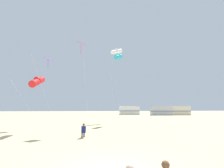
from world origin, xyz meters
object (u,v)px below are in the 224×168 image
at_px(kite_diamond_violet, 48,61).
at_px(kite_diamond_magenta, 81,47).
at_px(kite_tube_cyan, 118,57).
at_px(rv_van_white, 129,110).
at_px(kite_tube_white, 116,51).
at_px(rv_van_silver, 161,111).
at_px(kite_tube_scarlet, 37,81).
at_px(rv_van_cream, 179,111).
at_px(kite_flyer_standing, 83,130).

xyz_separation_m(kite_diamond_violet, kite_diamond_magenta, (4.51, -4.36, 0.55)).
bearing_deg(kite_diamond_violet, kite_tube_cyan, 19.60).
relative_size(kite_tube_cyan, rv_van_white, 1.72).
height_order(kite_tube_white, rv_van_white, kite_tube_white).
relative_size(kite_tube_cyan, rv_van_silver, 1.69).
distance_m(kite_tube_scarlet, rv_van_silver, 42.55).
height_order(kite_diamond_violet, rv_van_cream, kite_diamond_violet).
height_order(kite_flyer_standing, kite_tube_scarlet, kite_tube_scarlet).
xyz_separation_m(kite_tube_white, rv_van_cream, (23.21, 20.51, -11.47)).
relative_size(kite_tube_white, rv_van_silver, 2.05).
bearing_deg(kite_diamond_violet, kite_tube_scarlet, -87.26).
relative_size(kite_tube_cyan, rv_van_cream, 1.71).
xyz_separation_m(rv_van_silver, rv_van_cream, (6.20, 0.36, 0.00)).
bearing_deg(kite_tube_white, kite_diamond_magenta, -115.08).
xyz_separation_m(kite_diamond_magenta, rv_van_silver, (22.76, 32.44, -7.56)).
relative_size(kite_diamond_violet, kite_tube_scarlet, 1.56).
bearing_deg(kite_tube_white, kite_flyer_standing, -108.17).
bearing_deg(rv_van_white, rv_van_silver, -26.86).
xyz_separation_m(kite_flyer_standing, kite_tube_cyan, (4.84, 11.45, 9.87)).
relative_size(kite_tube_cyan, kite_diamond_magenta, 1.17).
height_order(kite_flyer_standing, kite_diamond_magenta, kite_diamond_magenta).
relative_size(kite_tube_cyan, kite_tube_white, 0.82).
height_order(kite_diamond_violet, rv_van_white, kite_diamond_violet).
height_order(kite_diamond_magenta, kite_tube_scarlet, kite_diamond_magenta).
bearing_deg(kite_diamond_magenta, kite_tube_cyan, 55.67).
bearing_deg(rv_van_cream, rv_van_silver, -174.46).
height_order(kite_tube_white, rv_van_silver, kite_tube_white).
relative_size(kite_tube_scarlet, rv_van_white, 0.89).
distance_m(kite_flyer_standing, rv_van_cream, 46.15).
bearing_deg(kite_tube_white, rv_van_white, 71.94).
bearing_deg(rv_van_white, kite_flyer_standing, -106.89).
distance_m(kite_tube_scarlet, kite_tube_white, 17.82).
bearing_deg(kite_tube_cyan, kite_tube_white, 85.26).
distance_m(kite_tube_white, rv_van_white, 28.58).
height_order(kite_flyer_standing, kite_diamond_violet, kite_diamond_violet).
distance_m(kite_flyer_standing, kite_tube_scarlet, 7.38).
bearing_deg(rv_van_silver, kite_diamond_violet, -129.34).
bearing_deg(rv_van_cream, kite_tube_cyan, -131.22).
bearing_deg(kite_diamond_magenta, kite_flyer_standing, -81.23).
bearing_deg(rv_van_silver, kite_tube_cyan, -120.45).
height_order(kite_diamond_violet, rv_van_silver, kite_diamond_violet).
xyz_separation_m(kite_tube_scarlet, rv_van_white, (18.16, 37.37, -3.66)).
bearing_deg(kite_tube_scarlet, kite_tube_cyan, 39.84).
bearing_deg(kite_tube_white, rv_van_silver, 49.83).
distance_m(kite_flyer_standing, rv_van_silver, 42.31).
relative_size(kite_flyer_standing, kite_diamond_violet, 0.13).
bearing_deg(rv_van_silver, kite_tube_scarlet, -124.83).
bearing_deg(kite_tube_white, rv_van_cream, 41.47).
height_order(kite_tube_scarlet, kite_tube_white, kite_tube_white).
distance_m(kite_tube_cyan, kite_diamond_violet, 10.71).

